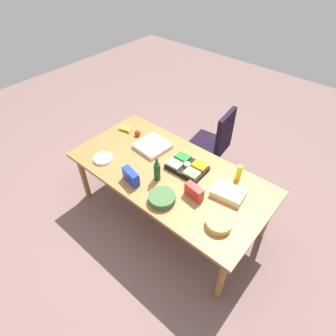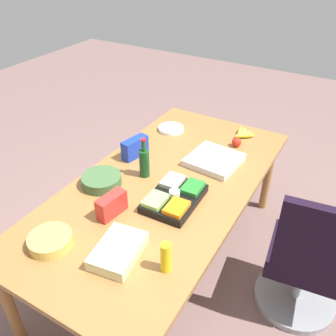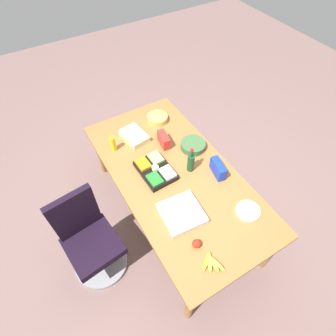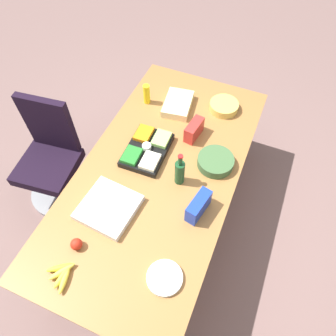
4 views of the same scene
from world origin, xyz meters
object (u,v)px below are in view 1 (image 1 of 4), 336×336
object	(u,v)px
wine_bottle	(157,171)
apple_red	(137,133)
conference_table	(169,176)
pizza_box	(153,146)
mustard_bottle	(239,173)
banana_bunch	(126,129)
chip_bag_blue	(131,176)
veggie_tray	(187,167)
sheet_cake	(228,193)
salad_bowl	(162,198)
chip_bag_red	(194,192)
office_chair	(211,149)
paper_plate_stack	(103,159)
chip_bowl	(219,223)

from	to	relation	value
wine_bottle	apple_red	distance (m)	0.83
apple_red	conference_table	bearing A→B (deg)	161.76
pizza_box	mustard_bottle	size ratio (longest dim) A/B	1.98
mustard_bottle	banana_bunch	size ratio (longest dim) A/B	0.89
mustard_bottle	chip_bag_blue	size ratio (longest dim) A/B	0.83
veggie_tray	sheet_cake	distance (m)	0.55
wine_bottle	banana_bunch	xyz separation A→B (m)	(0.90, -0.40, -0.09)
wine_bottle	apple_red	bearing A→B (deg)	-30.06
banana_bunch	salad_bowl	world-z (taller)	salad_bowl
chip_bag_red	apple_red	world-z (taller)	chip_bag_red
wine_bottle	banana_bunch	distance (m)	0.99
apple_red	sheet_cake	size ratio (longest dim) A/B	0.24
mustard_bottle	salad_bowl	size ratio (longest dim) A/B	0.67
veggie_tray	salad_bowl	distance (m)	0.53
office_chair	apple_red	world-z (taller)	office_chair
conference_table	veggie_tray	world-z (taller)	veggie_tray
chip_bag_red	paper_plate_stack	size ratio (longest dim) A/B	0.91
office_chair	sheet_cake	distance (m)	1.23
conference_table	salad_bowl	size ratio (longest dim) A/B	8.31
office_chair	banana_bunch	xyz separation A→B (m)	(0.85, 0.78, 0.38)
chip_bag_red	sheet_cake	bearing A→B (deg)	-136.95
paper_plate_stack	chip_bowl	size ratio (longest dim) A/B	0.90
chip_bag_red	chip_bag_blue	bearing A→B (deg)	22.52
pizza_box	salad_bowl	size ratio (longest dim) A/B	1.32
wine_bottle	veggie_tray	distance (m)	0.37
paper_plate_stack	veggie_tray	bearing A→B (deg)	-148.93
mustard_bottle	apple_red	bearing A→B (deg)	6.11
chip_bowl	office_chair	bearing A→B (deg)	-54.75
chip_bag_blue	veggie_tray	world-z (taller)	chip_bag_blue
office_chair	chip_bowl	bearing A→B (deg)	125.25
sheet_cake	chip_bag_red	bearing A→B (deg)	43.05
pizza_box	veggie_tray	size ratio (longest dim) A/B	0.84
chip_bag_blue	chip_bowl	size ratio (longest dim) A/B	0.90
wine_bottle	conference_table	bearing A→B (deg)	-98.16
conference_table	sheet_cake	size ratio (longest dim) A/B	7.08
conference_table	paper_plate_stack	distance (m)	0.80
paper_plate_stack	wine_bottle	distance (m)	0.72
chip_bag_blue	sheet_cake	distance (m)	1.02
chip_bag_blue	veggie_tray	distance (m)	0.63
chip_bag_blue	chip_bag_red	bearing A→B (deg)	-157.48
mustard_bottle	chip_bag_red	xyz separation A→B (m)	(0.21, 0.51, -0.02)
mustard_bottle	salad_bowl	world-z (taller)	mustard_bottle
chip_bowl	veggie_tray	distance (m)	0.80
paper_plate_stack	sheet_cake	world-z (taller)	sheet_cake
chip_bag_red	apple_red	size ratio (longest dim) A/B	2.63
wine_bottle	chip_bag_blue	world-z (taller)	wine_bottle
paper_plate_stack	banana_bunch	bearing A→B (deg)	-69.38
chip_bag_blue	sheet_cake	size ratio (longest dim) A/B	0.69
chip_bag_blue	sheet_cake	world-z (taller)	chip_bag_blue
mustard_bottle	salad_bowl	bearing A→B (deg)	61.26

